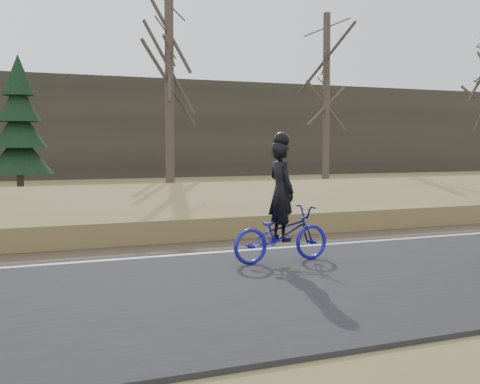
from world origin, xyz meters
name	(u,v)px	position (x,y,z in m)	size (l,w,h in m)	color
ground	(448,240)	(0.00, 0.00, 0.00)	(120.00, 120.00, 0.00)	olive
edge_line	(441,236)	(0.00, 0.20, 0.07)	(120.00, 0.12, 0.01)	silver
shoulder	(410,233)	(0.00, 1.20, 0.02)	(120.00, 1.60, 0.04)	#473A2B
embankment	(336,211)	(0.00, 4.20, 0.22)	(120.00, 5.00, 0.44)	olive
ballast	(270,200)	(0.00, 8.00, 0.23)	(120.00, 3.00, 0.45)	slate
railroad	(270,191)	(0.00, 8.00, 0.53)	(120.00, 2.40, 0.29)	black
treeline_backdrop	(105,128)	(0.00, 30.00, 3.00)	(120.00, 4.00, 6.00)	#383328
cyclist	(281,221)	(-4.49, -1.10, 0.73)	(1.75, 0.67, 2.11)	#1917A1
bare_tree_near_left	(169,95)	(-0.96, 14.89, 3.94)	(0.36, 0.36, 7.88)	#4D4038
bare_tree_center	(326,100)	(7.83, 17.26, 4.16)	(0.36, 0.36, 8.33)	#4D4038
conifer	(19,128)	(-6.48, 16.96, 2.62)	(2.60, 2.60, 5.54)	#4D4038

